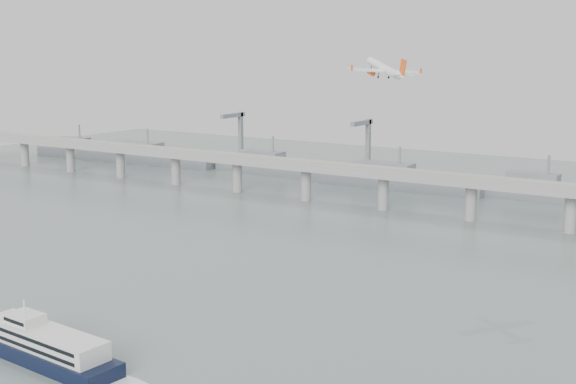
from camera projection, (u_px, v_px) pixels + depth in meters
The scene contains 5 objects.
ground at pixel (195, 329), 245.57m from camera, with size 900.00×900.00×0.00m, color slate.
bridge at pixel (433, 183), 408.59m from camera, with size 800.00×22.00×23.90m.
distant_fleet at pixel (263, 166), 546.18m from camera, with size 453.00×60.90×40.00m.
ferry at pixel (45, 346), 219.75m from camera, with size 89.08×19.60×16.79m.
airliner at pixel (385, 69), 290.34m from camera, with size 27.82×26.25×9.46m.
Camera 1 is at (150.50, -180.65, 88.45)m, focal length 48.00 mm.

